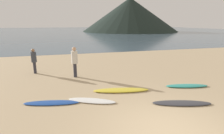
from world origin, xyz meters
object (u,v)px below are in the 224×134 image
(surfboard_3, at_px, (182,103))
(surfboard_4, at_px, (187,86))
(surfboard_2, at_px, (121,90))
(person_1, at_px, (34,59))
(surfboard_0, at_px, (52,103))
(surfboard_1, at_px, (92,101))
(person_0, at_px, (75,60))

(surfboard_3, bearing_deg, surfboard_4, 63.85)
(surfboard_3, distance_m, surfboard_4, 2.17)
(surfboard_2, xyz_separation_m, person_1, (-4.29, 4.22, 0.87))
(surfboard_2, distance_m, surfboard_4, 3.34)
(surfboard_0, height_order, person_1, person_1)
(person_1, bearing_deg, surfboard_2, -164.19)
(surfboard_1, bearing_deg, surfboard_2, 51.83)
(surfboard_4, bearing_deg, person_0, 161.76)
(surfboard_2, bearing_deg, surfboard_3, -34.46)
(surfboard_2, distance_m, person_0, 3.54)
(surfboard_1, xyz_separation_m, surfboard_4, (4.81, 0.48, 0.01))
(surfboard_0, bearing_deg, surfboard_1, 3.14)
(surfboard_4, distance_m, person_1, 8.89)
(person_0, bearing_deg, surfboard_4, 25.41)
(person_0, bearing_deg, surfboard_1, -27.27)
(person_1, bearing_deg, surfboard_4, -150.19)
(surfboard_1, relative_size, surfboard_2, 0.75)
(surfboard_1, distance_m, surfboard_4, 4.84)
(surfboard_4, bearing_deg, surfboard_2, -172.49)
(surfboard_0, relative_size, surfboard_2, 0.84)
(surfboard_2, relative_size, person_1, 1.66)
(surfboard_3, height_order, person_1, person_1)
(person_1, bearing_deg, surfboard_1, 179.78)
(surfboard_3, bearing_deg, surfboard_0, -179.51)
(surfboard_1, distance_m, person_1, 5.78)
(surfboard_1, height_order, surfboard_2, surfboard_2)
(surfboard_4, bearing_deg, surfboard_0, -165.47)
(surfboard_0, bearing_deg, person_1, 116.01)
(surfboard_2, height_order, surfboard_3, surfboard_2)
(surfboard_0, relative_size, surfboard_1, 1.11)
(surfboard_3, height_order, person_0, person_0)
(surfboard_3, relative_size, person_0, 1.30)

